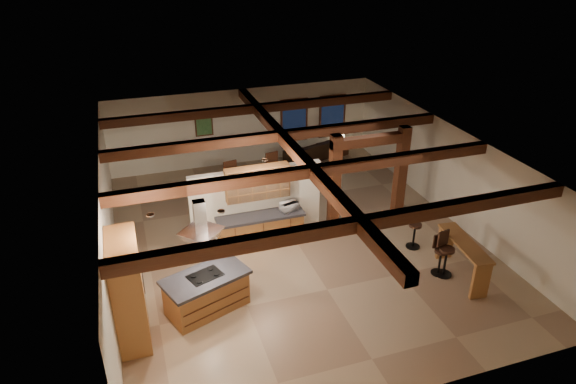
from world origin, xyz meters
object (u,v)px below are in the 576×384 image
Objects in this scene: dining_table at (259,189)px; bar_counter at (463,254)px; sofa at (313,150)px; kitchen_island at (207,292)px.

bar_counter is (3.78, -5.89, 0.36)m from dining_table.
kitchen_island is at bearing 35.80° from sofa.
sofa is 1.14× the size of bar_counter.
kitchen_island is 5.77m from dining_table.
bar_counter is at bearing 77.33° from sofa.
bar_counter reaches higher than sofa.
dining_table is 0.84× the size of sofa.
dining_table is 0.95× the size of bar_counter.
dining_table reaches higher than sofa.
dining_table is at bearing 122.67° from bar_counter.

